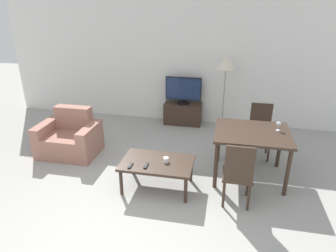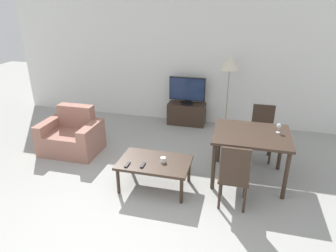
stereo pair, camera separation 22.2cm
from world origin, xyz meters
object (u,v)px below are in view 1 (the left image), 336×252
cup_white_near (166,160)px  remote_secondary (146,166)px  armchair (70,138)px  coffee_table (157,164)px  wine_glass_left (279,124)px  dining_chair_near (238,173)px  remote_primary (130,166)px  dining_table (252,137)px  floor_lamp (226,65)px  dining_chair_far (260,128)px  tv (183,90)px  tv_stand (183,114)px

cup_white_near → remote_secondary: bearing=-145.6°
armchair → coffee_table: 1.96m
coffee_table → wine_glass_left: size_ratio=7.13×
dining_chair_near → wine_glass_left: bearing=57.8°
remote_primary → cup_white_near: 0.51m
armchair → dining_table: size_ratio=0.92×
remote_secondary → cup_white_near: bearing=34.4°
dining_table → floor_lamp: bearing=105.2°
dining_chair_far → dining_chair_near: bearing=-103.9°
tv → wine_glass_left: 2.54m
remote_secondary → wine_glass_left: (1.83, 0.87, 0.43)m
tv_stand → wine_glass_left: 2.62m
dining_chair_near → floor_lamp: (-0.29, 2.59, 0.89)m
coffee_table → dining_table: (1.34, 0.59, 0.29)m
armchair → dining_table: armchair is taller
dining_chair_near → remote_primary: size_ratio=6.29×
remote_secondary → remote_primary: bearing=-168.9°
remote_primary → dining_chair_far: bearing=40.2°
dining_table → remote_secondary: 1.66m
wine_glass_left → floor_lamp: bearing=117.1°
remote_primary → wine_glass_left: (2.05, 0.91, 0.43)m
coffee_table → dining_chair_far: bearing=42.1°
dining_chair_near → remote_secondary: dining_chair_near is taller
wine_glass_left → dining_table: bearing=-162.7°
dining_chair_far → cup_white_near: 1.96m
remote_secondary → dining_table: bearing=27.3°
dining_chair_far → wine_glass_left: dining_chair_far is taller
dining_chair_near → dining_chair_far: bearing=76.1°
tv_stand → dining_chair_far: (1.56, -1.18, 0.27)m
remote_secondary → coffee_table: bearing=52.7°
tv → armchair: bearing=-134.6°
armchair → floor_lamp: 3.32m
coffee_table → remote_secondary: bearing=-127.3°
tv → floor_lamp: (0.88, -0.17, 0.62)m
dining_chair_far → floor_lamp: (-0.68, 1.01, 0.89)m
dining_chair_far → cup_white_near: size_ratio=11.77×
floor_lamp → cup_white_near: bearing=-106.9°
coffee_table → remote_secondary: remote_secondary is taller
armchair → remote_primary: size_ratio=6.85×
dining_chair_far → cup_white_near: (-1.40, -1.37, -0.04)m
coffee_table → dining_table: bearing=24.0°
tv → remote_secondary: tv is taller
tv → remote_secondary: bearing=-92.0°
coffee_table → dining_chair_far: size_ratio=1.10×
tv_stand → dining_chair_near: size_ratio=0.88×
dining_table → cup_white_near: bearing=-154.3°
floor_lamp → remote_primary: bearing=-114.6°
remote_secondary → wine_glass_left: bearing=25.4°
armchair → cup_white_near: size_ratio=12.81×
floor_lamp → remote_primary: (-1.19, -2.60, -0.96)m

